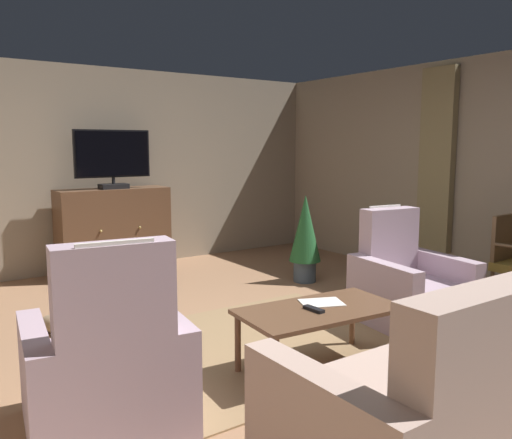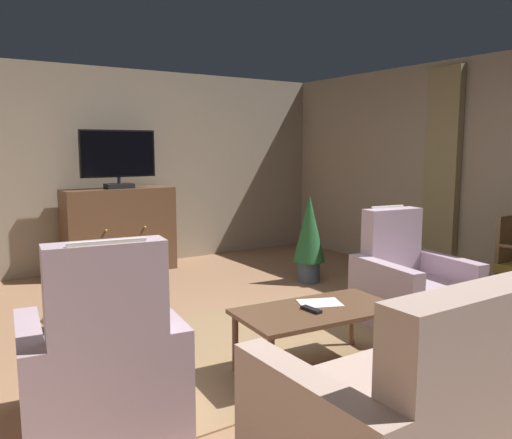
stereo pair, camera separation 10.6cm
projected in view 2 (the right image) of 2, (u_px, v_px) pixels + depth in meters
ground_plane at (272, 347)px, 4.21m from camera, size 6.49×7.35×0.04m
wall_back at (123, 169)px, 6.86m from camera, size 6.49×0.10×2.56m
wall_right_with_window at (500, 174)px, 5.65m from camera, size 0.10×7.35×2.56m
curtain_panel_far at (443, 161)px, 6.12m from camera, size 0.10×0.44×2.15m
rug_central at (240, 348)px, 4.11m from camera, size 2.65×1.91×0.01m
tv_cabinet at (120, 232)px, 6.58m from camera, size 1.35×0.49×1.06m
television at (118, 157)px, 6.40m from camera, size 0.93×0.20×0.71m
coffee_table at (317, 315)px, 3.67m from camera, size 1.18×0.69×0.45m
tv_remote at (311, 310)px, 3.60m from camera, size 0.06×0.17×0.02m
folded_newspaper at (320, 303)px, 3.78m from camera, size 0.36×0.32×0.01m
sofa_floral at (477, 394)px, 2.65m from camera, size 2.22×0.93×1.03m
armchair_by_fireplace at (410, 289)px, 4.66m from camera, size 0.93×0.95×1.03m
armchair_angled_to_table at (102, 369)px, 2.92m from camera, size 0.95×0.92×1.13m
potted_plant_tall_palm_by_window at (309, 234)px, 6.07m from camera, size 0.37×0.37×1.02m
cat at (62, 322)px, 4.48m from camera, size 0.40×0.59×0.18m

